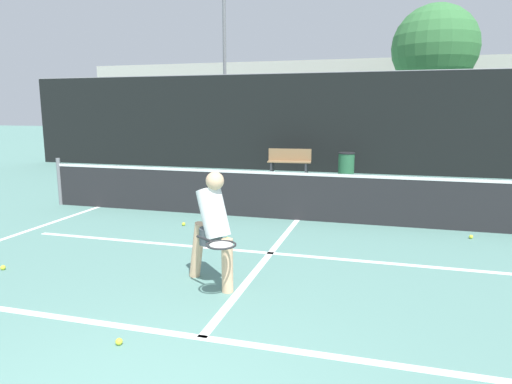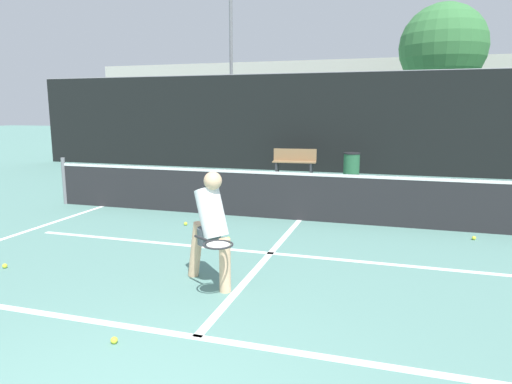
{
  "view_description": "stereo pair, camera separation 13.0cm",
  "coord_description": "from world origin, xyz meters",
  "px_view_note": "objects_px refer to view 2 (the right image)",
  "views": [
    {
      "loc": [
        1.59,
        -1.97,
        2.14
      ],
      "look_at": [
        -0.2,
        4.38,
        0.95
      ],
      "focal_mm": 32.0,
      "sensor_mm": 36.0,
      "label": 1
    },
    {
      "loc": [
        1.72,
        -1.93,
        2.14
      ],
      "look_at": [
        -0.2,
        4.38,
        0.95
      ],
      "focal_mm": 32.0,
      "sensor_mm": 36.0,
      "label": 2
    }
  ],
  "objects_px": {
    "trash_bin": "(351,165)",
    "parked_car": "(376,149)",
    "courtside_bench": "(295,161)",
    "player_practicing": "(211,225)"
  },
  "relations": [
    {
      "from": "trash_bin",
      "to": "player_practicing",
      "type": "bearing_deg",
      "value": -94.58
    },
    {
      "from": "trash_bin",
      "to": "parked_car",
      "type": "height_order",
      "value": "parked_car"
    },
    {
      "from": "player_practicing",
      "to": "courtside_bench",
      "type": "height_order",
      "value": "player_practicing"
    },
    {
      "from": "trash_bin",
      "to": "parked_car",
      "type": "bearing_deg",
      "value": 81.69
    },
    {
      "from": "player_practicing",
      "to": "trash_bin",
      "type": "height_order",
      "value": "player_practicing"
    },
    {
      "from": "parked_car",
      "to": "courtside_bench",
      "type": "bearing_deg",
      "value": -122.2
    },
    {
      "from": "courtside_bench",
      "to": "parked_car",
      "type": "distance_m",
      "value": 4.6
    },
    {
      "from": "player_practicing",
      "to": "trash_bin",
      "type": "distance_m",
      "value": 9.87
    },
    {
      "from": "player_practicing",
      "to": "courtside_bench",
      "type": "relative_size",
      "value": 0.98
    },
    {
      "from": "player_practicing",
      "to": "courtside_bench",
      "type": "distance_m",
      "value": 9.94
    }
  ]
}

